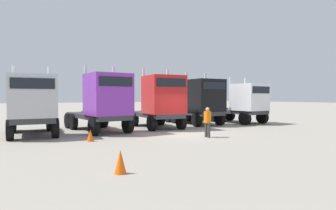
% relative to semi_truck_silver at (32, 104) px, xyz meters
% --- Properties ---
extents(ground, '(200.00, 200.00, 0.00)m').
position_rel_semi_truck_silver_xyz_m(ground, '(8.12, -3.64, -1.84)').
color(ground, gray).
extents(semi_truck_silver, '(3.03, 6.15, 4.07)m').
position_rel_semi_truck_silver_xyz_m(semi_truck_silver, '(0.00, 0.00, 0.00)').
color(semi_truck_silver, '#333338').
rests_on(semi_truck_silver, ground).
extents(semi_truck_purple, '(2.98, 6.41, 4.27)m').
position_rel_semi_truck_silver_xyz_m(semi_truck_purple, '(4.08, -0.26, 0.06)').
color(semi_truck_purple, '#333338').
rests_on(semi_truck_purple, ground).
extents(semi_truck_red, '(3.05, 6.05, 4.31)m').
position_rel_semi_truck_silver_xyz_m(semi_truck_red, '(8.25, -0.16, 0.10)').
color(semi_truck_red, '#333338').
rests_on(semi_truck_red, ground).
extents(semi_truck_black, '(2.73, 5.78, 4.22)m').
position_rel_semi_truck_silver_xyz_m(semi_truck_black, '(12.41, 0.60, 0.04)').
color(semi_truck_black, '#333338').
rests_on(semi_truck_black, ground).
extents(semi_truck_white, '(2.97, 6.22, 3.93)m').
position_rel_semi_truck_silver_xyz_m(semi_truck_white, '(16.40, -0.02, -0.10)').
color(semi_truck_white, '#333338').
rests_on(semi_truck_white, ground).
extents(visitor_in_hivis, '(0.43, 0.45, 1.67)m').
position_rel_semi_truck_silver_xyz_m(visitor_in_hivis, '(8.33, -5.39, -0.88)').
color(visitor_in_hivis, '#3A3A3A').
rests_on(visitor_in_hivis, ground).
extents(traffic_cone_mid, '(0.36, 0.36, 0.60)m').
position_rel_semi_truck_silver_xyz_m(traffic_cone_mid, '(2.29, -3.53, -1.54)').
color(traffic_cone_mid, '#F2590C').
rests_on(traffic_cone_mid, ground).
extents(traffic_cone_far, '(0.36, 0.36, 0.72)m').
position_rel_semi_truck_silver_xyz_m(traffic_cone_far, '(1.29, -10.18, -1.49)').
color(traffic_cone_far, '#F2590C').
rests_on(traffic_cone_far, ground).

